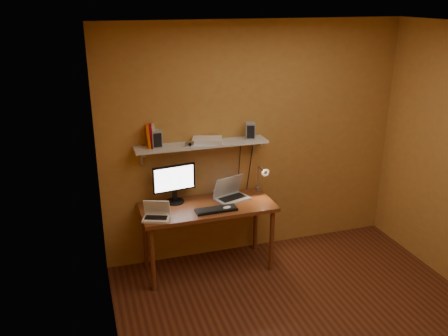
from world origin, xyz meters
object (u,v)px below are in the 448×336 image
object	(u,v)px
wall_shelf	(202,145)
netbook	(156,213)
speaker_left	(156,139)
desk	(208,213)
keyboard	(216,210)
mouse	(227,208)
router	(207,140)
laptop	(230,193)
desk_lamp	(262,176)
monitor	(174,182)
speaker_right	(250,131)
shelf_camera	(189,144)

from	to	relation	value
wall_shelf	netbook	world-z (taller)	wall_shelf
speaker_left	netbook	bearing A→B (deg)	-109.28
desk	keyboard	distance (m)	0.19
wall_shelf	mouse	size ratio (longest dim) A/B	14.34
desk	router	world-z (taller)	router
desk	keyboard	bearing A→B (deg)	-72.15
keyboard	mouse	world-z (taller)	mouse
laptop	desk_lamp	bearing A→B (deg)	-14.67
router	keyboard	bearing A→B (deg)	-91.76
router	speaker_left	bearing A→B (deg)	-179.14
speaker_left	router	size ratio (longest dim) A/B	0.59
desk	wall_shelf	size ratio (longest dim) A/B	1.00
netbook	speaker_left	distance (m)	0.75
speaker_left	monitor	bearing A→B (deg)	-4.98
speaker_right	desk	bearing A→B (deg)	-144.87
netbook	router	bearing A→B (deg)	49.05
keyboard	mouse	bearing A→B (deg)	-5.14
wall_shelf	mouse	distance (m)	0.71
speaker_right	laptop	bearing A→B (deg)	-145.02
netbook	laptop	bearing A→B (deg)	36.67
wall_shelf	router	size ratio (longest dim) A/B	4.57
monitor	netbook	world-z (taller)	monitor
netbook	desk	bearing A→B (deg)	34.71
keyboard	desk_lamp	size ratio (longest dim) A/B	1.14
laptop	mouse	size ratio (longest dim) A/B	4.10
speaker_right	router	size ratio (longest dim) A/B	0.58
desk_lamp	keyboard	bearing A→B (deg)	-155.57
wall_shelf	desk_lamp	xyz separation A→B (m)	(0.66, -0.07, -0.40)
speaker_left	shelf_camera	size ratio (longest dim) A/B	2.01
desk_lamp	speaker_left	bearing A→B (deg)	176.87
desk	laptop	xyz separation A→B (m)	(0.28, 0.10, 0.15)
router	desk	bearing A→B (deg)	-106.90
desk	speaker_right	world-z (taller)	speaker_right
monitor	mouse	distance (m)	0.62
wall_shelf	speaker_left	bearing A→B (deg)	-179.26
router	laptop	bearing A→B (deg)	-22.34
keyboard	desk	bearing A→B (deg)	106.91
speaker_left	shelf_camera	bearing A→B (deg)	-16.13
desk	keyboard	world-z (taller)	keyboard
shelf_camera	router	bearing A→B (deg)	20.05
wall_shelf	mouse	world-z (taller)	wall_shelf
desk	netbook	bearing A→B (deg)	-165.80
laptop	monitor	bearing A→B (deg)	153.96
keyboard	desk_lamp	xyz separation A→B (m)	(0.61, 0.28, 0.20)
speaker_right	router	bearing A→B (deg)	-165.04
desk	wall_shelf	bearing A→B (deg)	90.00
speaker_left	router	xyz separation A→B (m)	(0.53, 0.01, -0.07)
wall_shelf	keyboard	xyz separation A→B (m)	(0.05, -0.35, -0.60)
monitor	keyboard	size ratio (longest dim) A/B	1.07
netbook	mouse	xyz separation A→B (m)	(0.72, -0.02, -0.03)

